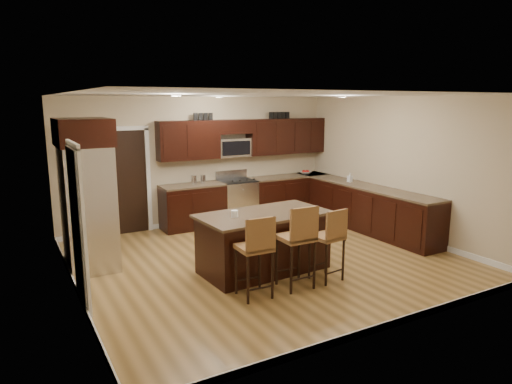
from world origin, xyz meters
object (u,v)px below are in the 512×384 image
stool_left (256,247)px  stool_right (330,236)px  range (237,201)px  refrigerator (87,193)px  island (264,244)px  stool_mid (299,237)px

stool_left → stool_right: bearing=2.1°
range → stool_right: (-0.36, -3.69, 0.21)m
stool_right → refrigerator: bearing=134.5°
island → stool_right: bearing=-57.0°
stool_left → refrigerator: size_ratio=0.48×
island → stool_mid: 0.91m
range → stool_mid: 3.82m
stool_left → refrigerator: refrigerator is taller
range → island: (-0.98, -2.85, -0.04)m
stool_left → stool_mid: (0.67, -0.00, 0.04)m
stool_mid → refrigerator: (-2.38, 2.31, 0.45)m
stool_mid → range: bearing=76.7°
stool_mid → refrigerator: 3.35m
island → stool_left: 1.08m
stool_right → stool_left: bearing=172.7°
range → stool_right: range is taller
stool_mid → refrigerator: size_ratio=0.51×
range → stool_left: size_ratio=0.98×
island → stool_left: (-0.61, -0.85, 0.28)m
island → stool_mid: stool_mid is taller
stool_left → island: bearing=56.3°
island → stool_right: stool_right is taller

